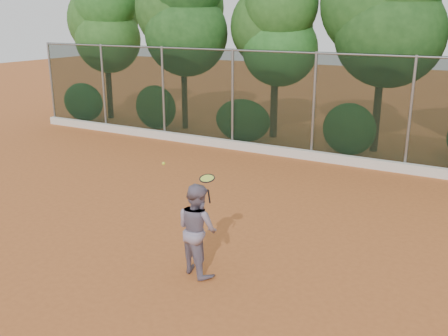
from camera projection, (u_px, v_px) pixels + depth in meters
The scene contains 7 objects.
ground at pixel (202, 234), 10.88m from camera, with size 80.00×80.00×0.00m, color #B55E2A.
concrete_curb at pixel (309, 155), 16.54m from camera, with size 24.00×0.20×0.30m, color silver.
tennis_player at pixel (197, 229), 9.04m from camera, with size 0.84×0.65×1.72m, color gray.
chainlink_fence at pixel (314, 103), 16.19m from camera, with size 24.09×0.09×3.50m.
foliage_backdrop at pixel (322, 21), 17.36m from camera, with size 23.70×3.63×7.55m.
tennis_racket at pixel (207, 180), 8.60m from camera, with size 0.31×0.31×0.54m.
tennis_ball_in_flight at pixel (164, 164), 9.72m from camera, with size 0.07×0.07×0.07m.
Camera 1 is at (5.29, -8.49, 4.55)m, focal length 40.00 mm.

